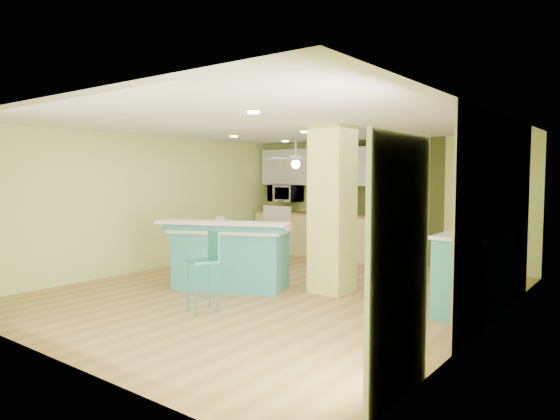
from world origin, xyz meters
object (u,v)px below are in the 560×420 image
object	(u,v)px
canister	(220,222)
side_counter	(476,271)
fruit_bowl	(346,213)
bar_stool	(207,258)
peninsula	(231,256)

from	to	relation	value
canister	side_counter	bearing A→B (deg)	12.22
side_counter	fruit_bowl	world-z (taller)	side_counter
bar_stool	side_counter	bearing A→B (deg)	60.97
bar_stool	fruit_bowl	size ratio (longest dim) A/B	3.64
fruit_bowl	canister	bearing A→B (deg)	-98.68
peninsula	canister	bearing A→B (deg)	137.01
side_counter	canister	distance (m)	3.92
peninsula	canister	size ratio (longest dim) A/B	13.80
peninsula	side_counter	world-z (taller)	peninsula
side_counter	fruit_bowl	distance (m)	4.11
bar_stool	side_counter	world-z (taller)	bar_stool
peninsula	canister	world-z (taller)	canister
fruit_bowl	canister	size ratio (longest dim) A/B	1.84
side_counter	canister	world-z (taller)	canister
bar_stool	fruit_bowl	distance (m)	4.59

